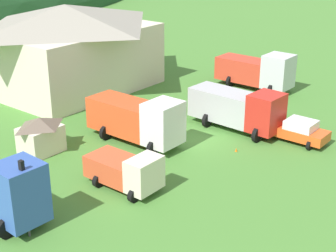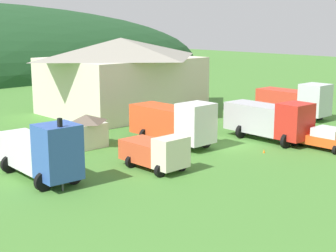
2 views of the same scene
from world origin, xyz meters
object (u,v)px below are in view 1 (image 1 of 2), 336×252
at_px(play_shed_cream, 40,135).
at_px(tow_truck_silver, 258,70).
at_px(light_truck_cream, 127,170).
at_px(service_pickup_orange, 294,130).
at_px(heavy_rig_white, 138,119).
at_px(crane_truck_red, 238,108).
at_px(depot_building, 67,45).
at_px(traffic_cone_near_pickup, 236,151).
at_px(traffic_light_west, 24,191).

distance_m(play_shed_cream, tow_truck_silver, 22.40).
distance_m(light_truck_cream, service_pickup_orange, 13.62).
bearing_deg(light_truck_cream, heavy_rig_white, 126.05).
bearing_deg(tow_truck_silver, service_pickup_orange, -47.97).
bearing_deg(crane_truck_red, heavy_rig_white, -121.06).
height_order(depot_building, crane_truck_red, depot_building).
bearing_deg(service_pickup_orange, traffic_cone_near_pickup, -117.49).
height_order(depot_building, tow_truck_silver, depot_building).
height_order(light_truck_cream, heavy_rig_white, heavy_rig_white).
distance_m(heavy_rig_white, service_pickup_orange, 11.33).
distance_m(heavy_rig_white, crane_truck_red, 7.85).
xyz_separation_m(light_truck_cream, traffic_cone_near_pickup, (8.56, -2.35, -1.18)).
bearing_deg(light_truck_cream, crane_truck_red, 88.56).
bearing_deg(tow_truck_silver, traffic_cone_near_pickup, -65.74).
bearing_deg(play_shed_cream, crane_truck_red, -35.02).
relative_size(play_shed_cream, service_pickup_orange, 0.57).
relative_size(crane_truck_red, service_pickup_orange, 1.46).
bearing_deg(tow_truck_silver, light_truck_cream, -80.25).
xyz_separation_m(depot_building, service_pickup_orange, (1.37, -22.62, -3.20)).
bearing_deg(depot_building, traffic_cone_near_pickup, -98.06).
distance_m(light_truck_cream, traffic_light_west, 6.91).
bearing_deg(traffic_cone_near_pickup, depot_building, 81.94).
bearing_deg(play_shed_cream, service_pickup_orange, -44.98).
bearing_deg(heavy_rig_white, play_shed_cream, -126.43).
height_order(service_pickup_orange, traffic_light_west, traffic_light_west).
height_order(light_truck_cream, service_pickup_orange, light_truck_cream).
relative_size(service_pickup_orange, traffic_light_west, 1.20).
relative_size(traffic_light_west, traffic_cone_near_pickup, 7.86).
distance_m(crane_truck_red, service_pickup_orange, 4.46).
bearing_deg(traffic_light_west, crane_truck_red, -2.33).
xyz_separation_m(play_shed_cream, traffic_light_west, (-6.87, -7.62, 1.28)).
height_order(play_shed_cream, service_pickup_orange, play_shed_cream).
distance_m(tow_truck_silver, service_pickup_orange, 12.40).
bearing_deg(traffic_cone_near_pickup, play_shed_cream, 128.94).
xyz_separation_m(service_pickup_orange, traffic_light_west, (-19.56, 5.06, 1.76)).
bearing_deg(play_shed_cream, heavy_rig_white, -36.72).
relative_size(depot_building, service_pickup_orange, 3.01).
relative_size(tow_truck_silver, service_pickup_orange, 1.45).
relative_size(play_shed_cream, heavy_rig_white, 0.39).
relative_size(play_shed_cream, traffic_light_west, 0.68).
distance_m(service_pickup_orange, traffic_light_west, 20.28).
relative_size(depot_building, crane_truck_red, 2.06).
bearing_deg(depot_building, tow_truck_silver, -53.62).
relative_size(play_shed_cream, crane_truck_red, 0.39).
relative_size(play_shed_cream, traffic_cone_near_pickup, 5.38).
height_order(heavy_rig_white, traffic_cone_near_pickup, heavy_rig_white).
distance_m(heavy_rig_white, traffic_cone_near_pickup, 7.29).
height_order(tow_truck_silver, traffic_cone_near_pickup, tow_truck_silver).
bearing_deg(tow_truck_silver, depot_building, -143.18).
height_order(play_shed_cream, heavy_rig_white, heavy_rig_white).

